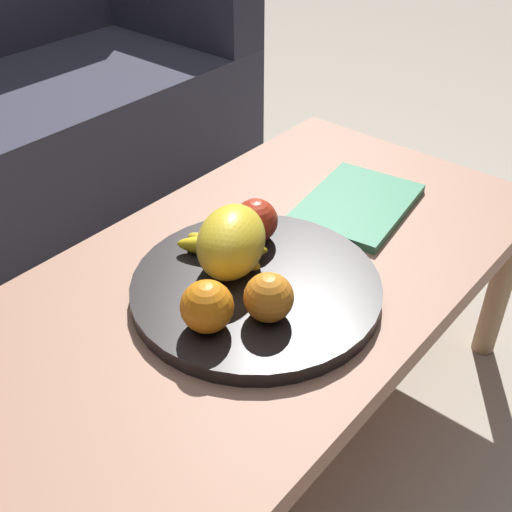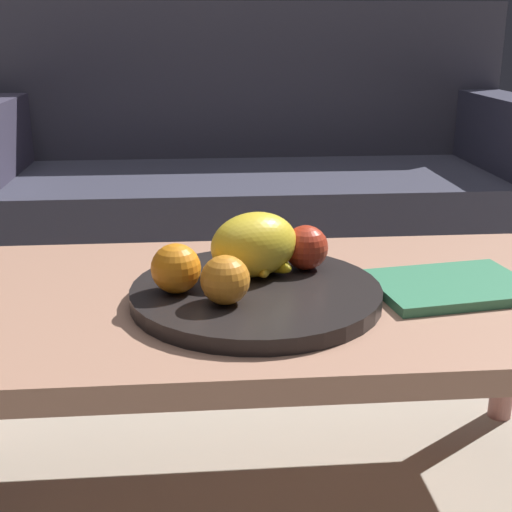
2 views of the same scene
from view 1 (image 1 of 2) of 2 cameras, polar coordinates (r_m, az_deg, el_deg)
name	(u,v)px [view 1 (image 1 of 2)]	position (r m, az deg, el deg)	size (l,w,h in m)	color
ground_plane	(237,449)	(1.32, -1.73, -16.89)	(8.00, 8.00, 0.00)	#B7A996
coffee_table	(233,310)	(1.05, -2.09, -4.82)	(1.24, 0.58, 0.41)	tan
fruit_bowl	(256,288)	(1.00, 0.00, -2.87)	(0.39, 0.39, 0.03)	black
melon_large_front	(231,242)	(0.99, -2.23, 1.30)	(0.15, 0.10, 0.10)	yellow
orange_front	(207,307)	(0.89, -4.41, -4.53)	(0.08, 0.08, 0.08)	orange
orange_left	(269,297)	(0.91, 1.14, -3.72)	(0.07, 0.07, 0.07)	orange
apple_front	(256,221)	(1.07, -0.02, 3.19)	(0.07, 0.07, 0.07)	#B8321C
banana_bunch	(229,242)	(1.03, -2.40, 1.29)	(0.15, 0.16, 0.06)	yellow
magazine	(357,204)	(1.23, 9.03, 4.60)	(0.25, 0.18, 0.02)	#3B875F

